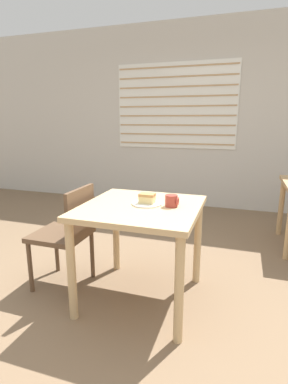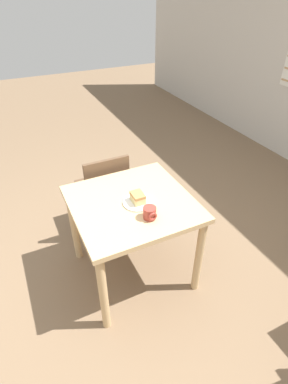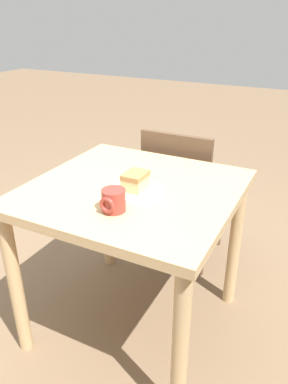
{
  "view_description": "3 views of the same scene",
  "coord_description": "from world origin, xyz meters",
  "px_view_note": "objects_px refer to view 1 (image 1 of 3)",
  "views": [
    {
      "loc": [
        0.6,
        -1.74,
        1.37
      ],
      "look_at": [
        -0.08,
        0.33,
        0.84
      ],
      "focal_mm": 28.0,
      "sensor_mm": 36.0,
      "label": 1
    },
    {
      "loc": [
        1.52,
        -0.42,
        2.08
      ],
      "look_at": [
        -0.04,
        0.33,
        0.84
      ],
      "focal_mm": 28.0,
      "sensor_mm": 36.0,
      "label": 2
    },
    {
      "loc": [
        1.18,
        0.94,
        1.43
      ],
      "look_at": [
        -0.03,
        0.33,
        0.77
      ],
      "focal_mm": 35.0,
      "sensor_mm": 36.0,
      "label": 3
    }
  ],
  "objects_px": {
    "dining_table_near": "(141,221)",
    "plate": "(147,204)",
    "chair_near_window": "(67,232)",
    "coffee_mug": "(172,201)",
    "cake_slice": "(147,198)"
  },
  "relations": [
    {
      "from": "dining_table_near",
      "to": "plate",
      "type": "xyz_separation_m",
      "value": [
        0.03,
        0.04,
        0.13
      ]
    },
    {
      "from": "chair_near_window",
      "to": "coffee_mug",
      "type": "bearing_deg",
      "value": 93.18
    },
    {
      "from": "plate",
      "to": "dining_table_near",
      "type": "bearing_deg",
      "value": -133.56
    },
    {
      "from": "chair_near_window",
      "to": "cake_slice",
      "type": "height_order",
      "value": "chair_near_window"
    },
    {
      "from": "dining_table_near",
      "to": "chair_near_window",
      "type": "distance_m",
      "value": 0.65
    },
    {
      "from": "dining_table_near",
      "to": "cake_slice",
      "type": "height_order",
      "value": "cake_slice"
    },
    {
      "from": "chair_near_window",
      "to": "coffee_mug",
      "type": "height_order",
      "value": "chair_near_window"
    },
    {
      "from": "coffee_mug",
      "to": "dining_table_near",
      "type": "bearing_deg",
      "value": -170.63
    },
    {
      "from": "plate",
      "to": "cake_slice",
      "type": "bearing_deg",
      "value": -63.03
    },
    {
      "from": "dining_table_near",
      "to": "coffee_mug",
      "type": "bearing_deg",
      "value": 9.37
    },
    {
      "from": "dining_table_near",
      "to": "chair_near_window",
      "type": "xyz_separation_m",
      "value": [
        -0.63,
        -0.01,
        -0.16
      ]
    },
    {
      "from": "chair_near_window",
      "to": "plate",
      "type": "xyz_separation_m",
      "value": [
        0.66,
        0.05,
        0.28
      ]
    },
    {
      "from": "chair_near_window",
      "to": "cake_slice",
      "type": "relative_size",
      "value": 7.66
    },
    {
      "from": "chair_near_window",
      "to": "coffee_mug",
      "type": "xyz_separation_m",
      "value": [
        0.85,
        0.05,
        0.32
      ]
    },
    {
      "from": "cake_slice",
      "to": "coffee_mug",
      "type": "bearing_deg",
      "value": 1.43
    }
  ]
}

